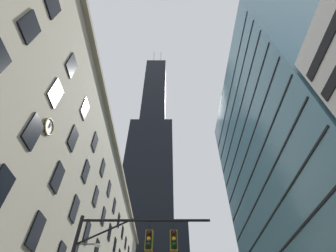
% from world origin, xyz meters
% --- Properties ---
extents(station_building, '(17.35, 66.73, 28.16)m').
position_xyz_m(station_building, '(-19.34, 27.36, 14.06)').
color(station_building, '#B2A88E').
rests_on(station_building, ground).
extents(dark_skyscraper, '(29.07, 29.07, 180.99)m').
position_xyz_m(dark_skyscraper, '(-10.53, 80.53, 52.10)').
color(dark_skyscraper, black).
rests_on(dark_skyscraper, ground).
extents(glass_office_midrise, '(19.29, 35.13, 50.38)m').
position_xyz_m(glass_office_midrise, '(20.59, 22.95, 25.19)').
color(glass_office_midrise, teal).
rests_on(glass_office_midrise, ground).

